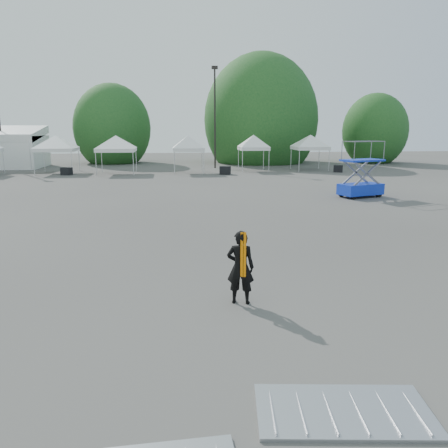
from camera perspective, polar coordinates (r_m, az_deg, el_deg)
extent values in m
plane|color=#474442|center=(12.75, -0.90, -5.71)|extent=(120.00, 120.00, 0.00)
cylinder|color=black|center=(44.26, -1.20, 13.46)|extent=(0.16, 0.16, 9.50)
cube|color=black|center=(44.62, -1.23, 19.76)|extent=(0.60, 0.25, 0.30)
cylinder|color=#382314|center=(52.58, -14.21, 8.99)|extent=(0.36, 0.36, 2.27)
ellipsoid|color=#1A4F1E|center=(52.50, -14.38, 12.04)|extent=(4.16, 4.16, 4.78)
cylinder|color=#382314|center=(52.13, 4.75, 9.59)|extent=(0.36, 0.36, 2.80)
ellipsoid|color=#1A4F1E|center=(52.07, 4.82, 13.38)|extent=(5.12, 5.12, 5.89)
cylinder|color=#382314|center=(54.34, 18.90, 8.71)|extent=(0.36, 0.36, 2.10)
ellipsoid|color=#1A4F1E|center=(54.26, 19.09, 11.44)|extent=(3.84, 3.84, 4.42)
cylinder|color=silver|center=(43.54, -26.84, 7.22)|extent=(0.06, 0.06, 2.00)
cylinder|color=silver|center=(40.95, -23.60, 7.26)|extent=(0.06, 0.06, 2.00)
cylinder|color=silver|center=(40.15, -19.27, 7.52)|extent=(0.06, 0.06, 2.00)
cylinder|color=silver|center=(43.96, -22.43, 7.65)|extent=(0.06, 0.06, 2.00)
cylinder|color=silver|center=(43.22, -18.38, 7.89)|extent=(0.06, 0.06, 2.00)
cube|color=white|center=(41.98, -21.03, 9.06)|extent=(3.35, 3.35, 0.30)
pyramid|color=white|center=(41.94, -21.17, 10.76)|extent=(4.73, 4.73, 1.10)
cylinder|color=silver|center=(38.67, -16.38, 7.55)|extent=(0.06, 0.06, 2.00)
cylinder|color=silver|center=(38.27, -11.76, 7.74)|extent=(0.06, 0.06, 2.00)
cylinder|color=silver|center=(41.72, -15.67, 7.91)|extent=(0.06, 0.06, 2.00)
cylinder|color=silver|center=(41.35, -11.39, 8.09)|extent=(0.06, 0.06, 2.00)
cube|color=white|center=(39.91, -13.88, 9.38)|extent=(3.30, 3.30, 0.30)
pyramid|color=white|center=(39.87, -13.98, 11.17)|extent=(4.66, 4.66, 1.10)
cylinder|color=silver|center=(38.31, -6.49, 7.93)|extent=(0.06, 0.06, 2.00)
cylinder|color=silver|center=(38.40, -2.66, 8.00)|extent=(0.06, 0.06, 2.00)
cylinder|color=silver|center=(40.84, -6.50, 8.20)|extent=(0.06, 0.06, 2.00)
cylinder|color=silver|center=(40.93, -2.91, 8.27)|extent=(0.06, 0.06, 2.00)
cube|color=white|center=(39.53, -4.67, 9.67)|extent=(2.74, 2.74, 0.30)
pyramid|color=white|center=(39.49, -4.70, 11.48)|extent=(3.88, 3.88, 1.10)
cylinder|color=silver|center=(40.19, 2.42, 8.20)|extent=(0.06, 0.06, 2.00)
cylinder|color=silver|center=(40.65, 5.89, 8.20)|extent=(0.06, 0.06, 2.00)
cylinder|color=silver|center=(42.62, 1.90, 8.45)|extent=(0.06, 0.06, 2.00)
cylinder|color=silver|center=(43.05, 5.18, 8.45)|extent=(0.06, 0.06, 2.00)
cube|color=white|center=(41.54, 3.87, 9.82)|extent=(2.66, 2.66, 0.30)
pyramid|color=white|center=(41.51, 3.89, 11.54)|extent=(3.77, 3.77, 1.10)
cylinder|color=silver|center=(41.25, 9.79, 8.14)|extent=(0.06, 0.06, 2.00)
cylinder|color=silver|center=(42.14, 13.56, 8.07)|extent=(0.06, 0.06, 2.00)
cylinder|color=silver|center=(43.99, 8.74, 8.44)|extent=(0.06, 0.06, 2.00)
cylinder|color=silver|center=(44.83, 12.31, 8.37)|extent=(0.06, 0.06, 2.00)
cube|color=white|center=(42.97, 11.16, 9.70)|extent=(3.06, 3.06, 0.30)
pyramid|color=white|center=(42.93, 11.23, 11.37)|extent=(4.33, 4.33, 1.10)
imported|color=black|center=(10.01, 2.16, -5.67)|extent=(0.71, 0.55, 1.73)
cube|color=orange|center=(9.75, 2.33, -4.05)|extent=(0.14, 0.02, 1.04)
cube|color=#0E13B6|center=(26.82, 17.39, 4.38)|extent=(2.78, 1.99, 0.63)
cube|color=#0E13B6|center=(26.66, 17.62, 7.94)|extent=(2.66, 1.91, 0.10)
cylinder|color=black|center=(25.85, 16.59, 3.51)|extent=(0.41, 0.27, 0.38)
cylinder|color=black|center=(27.14, 19.57, 3.72)|extent=(0.41, 0.27, 0.38)
cylinder|color=black|center=(26.63, 15.10, 3.85)|extent=(0.41, 0.27, 0.38)
cylinder|color=black|center=(27.88, 18.06, 4.04)|extent=(0.41, 0.27, 0.38)
cube|color=#ADB0B6|center=(6.98, 15.32, -22.50)|extent=(2.61, 1.54, 0.06)
cube|color=black|center=(40.10, -19.87, 6.50)|extent=(1.00, 0.89, 0.64)
cube|color=black|center=(38.25, 0.15, 7.03)|extent=(1.07, 0.92, 0.72)
cube|color=black|center=(41.55, 14.68, 7.01)|extent=(0.99, 0.89, 0.63)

